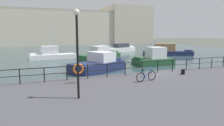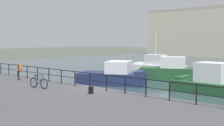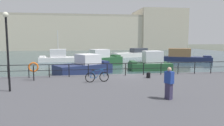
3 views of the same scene
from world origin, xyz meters
name	(u,v)px [view 1 (image 1 of 3)]	position (x,y,z in m)	size (l,w,h in m)	color
ground_plane	(156,79)	(0.00, 0.00, 0.00)	(240.00, 240.00, 0.00)	#4C5147
water_basin	(82,51)	(0.00, 30.20, 0.01)	(80.00, 60.00, 0.01)	#33474C
quay_promenade	(214,95)	(0.00, -6.50, 0.40)	(56.00, 13.00, 0.80)	#47474C
harbor_building	(80,28)	(6.43, 60.42, 6.10)	(66.45, 17.52, 14.52)	beige
moored_cabin_cruiser	(52,54)	(-7.79, 18.90, 0.73)	(7.57, 2.72, 5.37)	white
moored_harbor_tender	(99,64)	(-3.79, 5.64, 0.81)	(6.85, 5.51, 2.17)	navy
moored_red_daysailer	(100,56)	(-1.44, 12.36, 0.88)	(7.11, 5.15, 2.38)	#23512D
moored_green_narrowboat	(167,51)	(13.26, 16.17, 0.83)	(9.33, 5.46, 2.25)	navy
moored_blue_motorboat	(154,58)	(4.62, 7.45, 0.86)	(5.21, 2.88, 2.38)	#23512D
moored_white_yacht	(119,49)	(7.54, 26.32, 0.70)	(9.95, 5.78, 1.87)	white
quay_railing	(158,64)	(-0.34, -0.75, 1.53)	(25.54, 0.07, 1.08)	black
parked_bicycle	(146,76)	(-2.97, -3.15, 1.18)	(1.76, 0.30, 0.98)	black
mooring_bollard	(183,72)	(1.24, -2.16, 1.02)	(0.32, 0.32, 0.44)	black
life_ring_stand	(78,69)	(-7.67, -1.89, 1.77)	(0.75, 0.16, 1.40)	black
quay_lamp_post	(77,43)	(-8.37, -5.16, 3.79)	(0.32, 0.32, 4.69)	black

